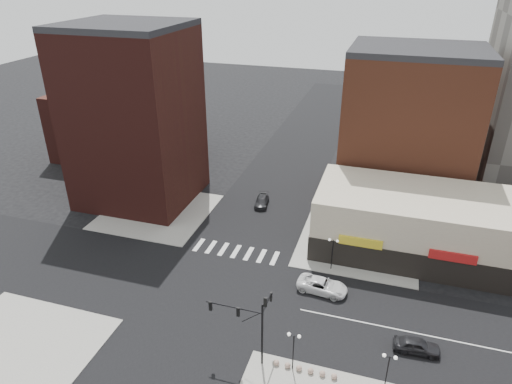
% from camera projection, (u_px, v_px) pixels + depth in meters
% --- Properties ---
extents(ground, '(240.00, 240.00, 0.00)m').
position_uv_depth(ground, '(212.00, 292.00, 50.81)').
color(ground, black).
rests_on(ground, ground).
extents(road_ew, '(200.00, 14.00, 0.02)m').
position_uv_depth(road_ew, '(212.00, 291.00, 50.81)').
color(road_ew, black).
rests_on(road_ew, ground).
extents(road_ns, '(14.00, 200.00, 0.02)m').
position_uv_depth(road_ns, '(212.00, 291.00, 50.81)').
color(road_ns, black).
rests_on(road_ns, ground).
extents(sidewalk_nw, '(15.00, 15.00, 0.12)m').
position_uv_depth(sidewalk_nw, '(158.00, 212.00, 66.96)').
color(sidewalk_nw, gray).
rests_on(sidewalk_nw, ground).
extents(sidewalk_ne, '(15.00, 15.00, 0.12)m').
position_uv_depth(sidewalk_ne, '(358.00, 244.00, 59.33)').
color(sidewalk_ne, gray).
rests_on(sidewalk_ne, ground).
extents(sidewalk_sw, '(15.00, 15.00, 0.12)m').
position_uv_depth(sidewalk_sw, '(8.00, 358.00, 42.24)').
color(sidewalk_sw, gray).
rests_on(sidewalk_sw, ground).
extents(building_nw, '(16.00, 15.00, 25.00)m').
position_uv_depth(building_nw, '(135.00, 119.00, 65.94)').
color(building_nw, '#3D1713').
rests_on(building_nw, ground).
extents(building_nw_low, '(20.00, 18.00, 12.00)m').
position_uv_depth(building_nw_low, '(121.00, 122.00, 85.51)').
color(building_nw_low, '#3D1713').
rests_on(building_nw_low, ground).
extents(building_ne_midrise, '(18.00, 15.00, 22.00)m').
position_uv_depth(building_ne_midrise, '(408.00, 131.00, 65.99)').
color(building_ne_midrise, brown).
rests_on(building_ne_midrise, ground).
extents(building_ne_row, '(24.20, 12.20, 8.00)m').
position_uv_depth(building_ne_row, '(414.00, 228.00, 56.58)').
color(building_ne_row, beige).
rests_on(building_ne_row, ground).
extents(traffic_signal, '(5.59, 3.09, 7.77)m').
position_uv_depth(traffic_signal, '(253.00, 318.00, 39.99)').
color(traffic_signal, black).
rests_on(traffic_signal, ground).
extents(street_lamp_se_a, '(1.22, 0.32, 4.16)m').
position_uv_depth(street_lamp_se_a, '(294.00, 342.00, 39.61)').
color(street_lamp_se_a, black).
rests_on(street_lamp_se_a, sidewalk_se).
extents(street_lamp_se_b, '(1.22, 0.32, 4.16)m').
position_uv_depth(street_lamp_se_b, '(389.00, 364.00, 37.51)').
color(street_lamp_se_b, black).
rests_on(street_lamp_se_b, sidewalk_se).
extents(street_lamp_ne, '(1.22, 0.32, 4.16)m').
position_uv_depth(street_lamp_ne, '(333.00, 246.00, 52.99)').
color(street_lamp_ne, black).
rests_on(street_lamp_ne, sidewalk_ne).
extents(bollard_row, '(5.79, 0.54, 0.54)m').
position_uv_depth(bollard_row, '(305.00, 369.00, 40.63)').
color(bollard_row, gray).
rests_on(bollard_row, sidewalk_se).
extents(white_suv, '(5.77, 3.08, 1.54)m').
position_uv_depth(white_suv, '(322.00, 286.00, 50.54)').
color(white_suv, white).
rests_on(white_suv, ground).
extents(dark_sedan_east, '(4.37, 1.94, 1.46)m').
position_uv_depth(dark_sedan_east, '(417.00, 346.00, 42.69)').
color(dark_sedan_east, black).
rests_on(dark_sedan_east, ground).
extents(dark_sedan_north, '(2.42, 4.68, 1.30)m').
position_uv_depth(dark_sedan_north, '(262.00, 201.00, 68.57)').
color(dark_sedan_north, black).
rests_on(dark_sedan_north, ground).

